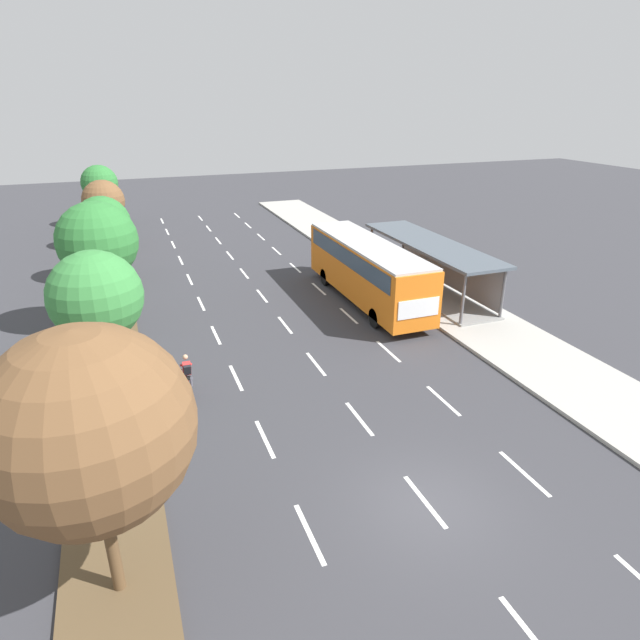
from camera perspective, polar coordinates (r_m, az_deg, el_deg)
The scene contains 15 objects.
ground_plane at distance 16.35m, azimuth 11.36°, elevation -18.70°, with size 140.00×140.00×0.00m, color #38383D.
median_strip at distance 31.99m, azimuth -21.53°, elevation 1.70°, with size 2.60×52.00×0.12m, color brown.
sidewalk_right at distance 35.88m, azimuth 7.56°, elevation 5.36°, with size 4.50×52.00×0.15m, color #ADAAA3.
lane_divider_left at distance 30.56m, azimuth -12.54°, elevation 1.72°, with size 0.14×47.52×0.01m.
lane_divider_center at distance 31.16m, azimuth -6.18°, elevation 2.56°, with size 0.14×47.52×0.01m.
lane_divider_right at distance 32.13m, azimuth -0.13°, elevation 3.34°, with size 0.14×47.52×0.01m.
bus_shelter at distance 31.79m, azimuth 11.94°, elevation 6.15°, with size 2.90×11.22×2.86m.
bus at distance 29.62m, azimuth 5.01°, elevation 5.74°, with size 2.54×11.29×3.37m.
cyclist at distance 21.13m, azimuth -13.89°, elevation -5.95°, with size 0.46×1.82×1.71m.
median_tree_nearest at distance 12.00m, azimuth -23.38°, elevation -10.57°, with size 4.35×4.35×6.56m.
median_tree_second at distance 19.28m, azimuth -22.75°, elevation 2.26°, with size 3.10×3.10×5.99m.
median_tree_third at distance 27.02m, azimuth -22.60°, elevation 7.72°, with size 3.67×3.67×6.21m.
median_tree_fourth at distance 35.05m, azimuth -22.12°, elevation 9.43°, with size 3.29×3.29×5.13m.
median_tree_fifth at distance 42.95m, azimuth -22.04°, elevation 11.65°, with size 3.00×3.00×4.99m.
median_tree_farthest at distance 50.87m, azimuth -22.40°, elevation 13.30°, with size 3.03×3.03×5.16m.
Camera 1 is at (-7.05, -10.13, 10.72)m, focal length 30.09 mm.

